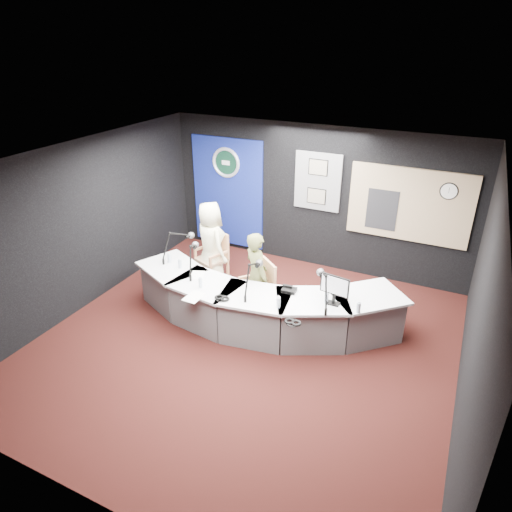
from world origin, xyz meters
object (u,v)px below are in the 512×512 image
at_px(person_man, 211,243).
at_px(person_woman, 257,276).
at_px(broadcast_desk, 258,305).
at_px(armchair_right, 256,289).
at_px(armchair_left, 211,256).

relative_size(person_man, person_woman, 1.05).
bearing_deg(broadcast_desk, armchair_right, 119.41).
height_order(armchair_right, person_man, person_man).
height_order(broadcast_desk, person_man, person_man).
relative_size(armchair_left, armchair_right, 1.04).
bearing_deg(person_man, armchair_left, -0.00).
height_order(armchair_left, person_man, person_man).
distance_m(armchair_right, person_man, 1.47).
height_order(broadcast_desk, person_woman, person_woman).
distance_m(broadcast_desk, person_woman, 0.47).
bearing_deg(broadcast_desk, person_woman, 119.41).
xyz_separation_m(armchair_left, person_woman, (1.27, -0.69, 0.24)).
distance_m(broadcast_desk, armchair_right, 0.31).
distance_m(person_man, person_woman, 1.45).
bearing_deg(armchair_right, person_man, -169.01).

